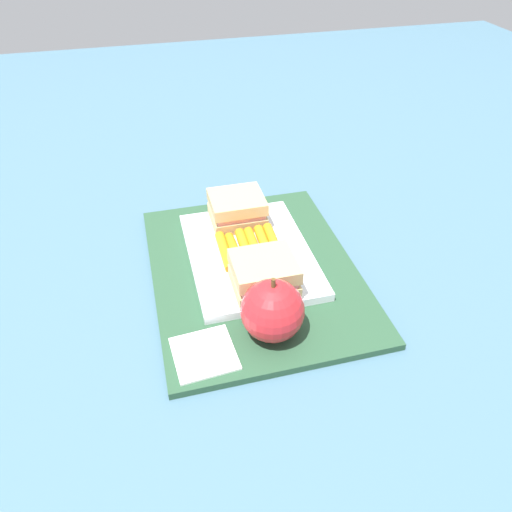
{
  "coord_description": "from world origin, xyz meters",
  "views": [
    {
      "loc": [
        0.5,
        -0.13,
        0.45
      ],
      "look_at": [
        0.01,
        0.0,
        0.04
      ],
      "focal_mm": 34.0,
      "sensor_mm": 36.0,
      "label": 1
    }
  ],
  "objects_px": {
    "carrot_sticks_bundle": "(250,247)",
    "apple": "(272,311)",
    "paper_napkin": "(204,354)",
    "sandwich_half_left": "(237,209)",
    "food_tray": "(249,254)",
    "sandwich_half_right": "(264,274)"
  },
  "relations": [
    {
      "from": "carrot_sticks_bundle",
      "to": "apple",
      "type": "xyz_separation_m",
      "value": [
        0.15,
        -0.01,
        0.02
      ]
    },
    {
      "from": "paper_napkin",
      "to": "sandwich_half_left",
      "type": "bearing_deg",
      "value": 158.59
    },
    {
      "from": "sandwich_half_left",
      "to": "carrot_sticks_bundle",
      "type": "height_order",
      "value": "sandwich_half_left"
    },
    {
      "from": "carrot_sticks_bundle",
      "to": "apple",
      "type": "relative_size",
      "value": 1.0
    },
    {
      "from": "food_tray",
      "to": "sandwich_half_right",
      "type": "xyz_separation_m",
      "value": [
        0.08,
        0.0,
        0.03
      ]
    },
    {
      "from": "sandwich_half_left",
      "to": "paper_napkin",
      "type": "relative_size",
      "value": 1.14
    },
    {
      "from": "food_tray",
      "to": "paper_napkin",
      "type": "relative_size",
      "value": 3.29
    },
    {
      "from": "food_tray",
      "to": "sandwich_half_right",
      "type": "bearing_deg",
      "value": 0.0
    },
    {
      "from": "paper_napkin",
      "to": "apple",
      "type": "bearing_deg",
      "value": 98.55
    },
    {
      "from": "apple",
      "to": "sandwich_half_right",
      "type": "bearing_deg",
      "value": 172.97
    },
    {
      "from": "sandwich_half_right",
      "to": "apple",
      "type": "xyz_separation_m",
      "value": [
        0.07,
        -0.01,
        0.0
      ]
    },
    {
      "from": "sandwich_half_left",
      "to": "paper_napkin",
      "type": "xyz_separation_m",
      "value": [
        0.24,
        -0.09,
        -0.03
      ]
    },
    {
      "from": "sandwich_half_right",
      "to": "paper_napkin",
      "type": "height_order",
      "value": "sandwich_half_right"
    },
    {
      "from": "sandwich_half_left",
      "to": "carrot_sticks_bundle",
      "type": "xyz_separation_m",
      "value": [
        0.08,
        0.0,
        -0.02
      ]
    },
    {
      "from": "food_tray",
      "to": "carrot_sticks_bundle",
      "type": "distance_m",
      "value": 0.01
    },
    {
      "from": "paper_napkin",
      "to": "sandwich_half_right",
      "type": "bearing_deg",
      "value": 131.3
    },
    {
      "from": "sandwich_half_left",
      "to": "apple",
      "type": "relative_size",
      "value": 0.93
    },
    {
      "from": "carrot_sticks_bundle",
      "to": "sandwich_half_left",
      "type": "bearing_deg",
      "value": -179.92
    },
    {
      "from": "sandwich_half_right",
      "to": "carrot_sticks_bundle",
      "type": "height_order",
      "value": "sandwich_half_right"
    },
    {
      "from": "carrot_sticks_bundle",
      "to": "paper_napkin",
      "type": "xyz_separation_m",
      "value": [
        0.16,
        -0.09,
        -0.02
      ]
    },
    {
      "from": "carrot_sticks_bundle",
      "to": "paper_napkin",
      "type": "distance_m",
      "value": 0.19
    },
    {
      "from": "carrot_sticks_bundle",
      "to": "apple",
      "type": "height_order",
      "value": "apple"
    }
  ]
}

